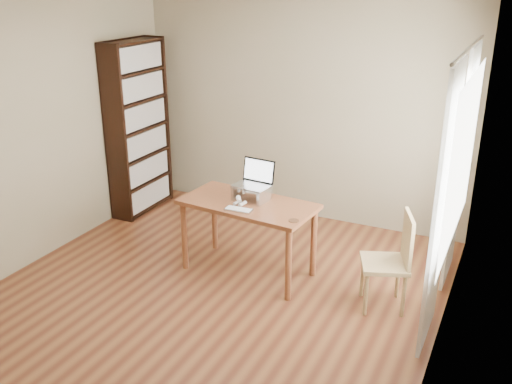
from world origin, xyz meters
name	(u,v)px	position (x,y,z in m)	size (l,w,h in m)	color
room	(206,165)	(0.03, 0.01, 1.30)	(4.04, 4.54, 2.64)	#552616
bookshelf	(138,128)	(-1.83, 1.55, 1.05)	(0.30, 0.90, 2.10)	black
curtains	(452,185)	(1.92, 0.80, 1.17)	(0.03, 1.90, 2.25)	white
desk	(248,213)	(0.11, 0.64, 0.64)	(1.35, 0.76, 0.75)	brown
laptop_stand	(252,192)	(0.11, 0.72, 0.83)	(0.32, 0.25, 0.13)	silver
laptop	(254,179)	(0.11, 0.78, 0.94)	(0.36, 0.31, 0.24)	silver
keyboard	(239,210)	(0.12, 0.42, 0.76)	(0.27, 0.12, 0.02)	silver
coaster	(294,221)	(0.67, 0.42, 0.75)	(0.10, 0.10, 0.01)	#53381C
cat	(251,191)	(0.09, 0.75, 0.82)	(0.26, 0.49, 0.16)	#443A35
chair	(393,260)	(1.54, 0.59, 0.48)	(0.52, 0.51, 0.90)	tan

